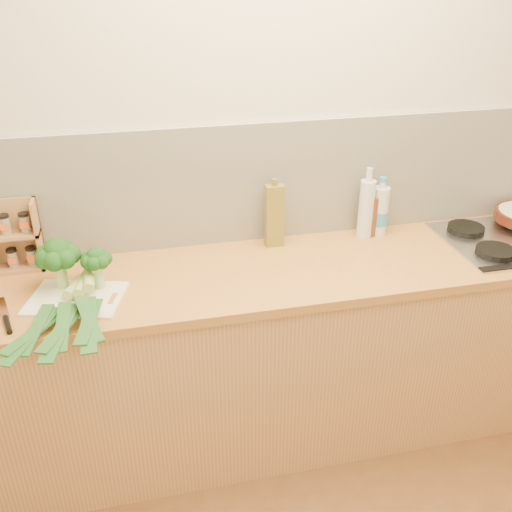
{
  "coord_description": "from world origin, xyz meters",
  "views": [
    {
      "loc": [
        -0.64,
        -0.82,
        2.07
      ],
      "look_at": [
        -0.19,
        1.1,
        1.02
      ],
      "focal_mm": 40.0,
      "sensor_mm": 36.0,
      "label": 1
    }
  ],
  "objects_px": {
    "chefs_knife": "(6,320)",
    "gas_hob": "(510,239)",
    "chopping_board": "(76,298)",
    "spice_rack": "(9,240)"
  },
  "relations": [
    {
      "from": "chopping_board",
      "to": "spice_rack",
      "type": "relative_size",
      "value": 1.15
    },
    {
      "from": "chopping_board",
      "to": "spice_rack",
      "type": "xyz_separation_m",
      "value": [
        -0.26,
        0.32,
        0.13
      ]
    },
    {
      "from": "gas_hob",
      "to": "spice_rack",
      "type": "distance_m",
      "value": 2.19
    },
    {
      "from": "chefs_knife",
      "to": "spice_rack",
      "type": "height_order",
      "value": "spice_rack"
    },
    {
      "from": "chefs_knife",
      "to": "gas_hob",
      "type": "bearing_deg",
      "value": -11.4
    },
    {
      "from": "spice_rack",
      "to": "chopping_board",
      "type": "bearing_deg",
      "value": -50.48
    },
    {
      "from": "chefs_knife",
      "to": "spice_rack",
      "type": "distance_m",
      "value": 0.44
    },
    {
      "from": "chopping_board",
      "to": "chefs_knife",
      "type": "relative_size",
      "value": 1.29
    },
    {
      "from": "chefs_knife",
      "to": "spice_rack",
      "type": "relative_size",
      "value": 0.89
    },
    {
      "from": "chopping_board",
      "to": "spice_rack",
      "type": "distance_m",
      "value": 0.43
    }
  ]
}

